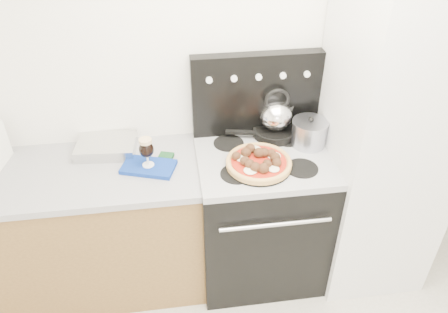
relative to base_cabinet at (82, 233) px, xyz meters
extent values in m
cube|color=white|center=(1.02, 0.30, 0.82)|extent=(3.50, 0.01, 2.50)
cube|color=brown|center=(0.00, 0.00, 0.00)|extent=(1.45, 0.60, 0.86)
cube|color=#9D9DA4|center=(0.00, 0.00, 0.45)|extent=(1.48, 0.63, 0.04)
cube|color=black|center=(1.10, -0.02, 0.01)|extent=(0.76, 0.65, 0.88)
cube|color=#ADADB2|center=(1.10, -0.02, 0.47)|extent=(0.76, 0.65, 0.04)
cube|color=black|center=(1.10, 0.25, 0.74)|extent=(0.76, 0.08, 0.50)
cube|color=silver|center=(1.80, -0.05, 0.52)|extent=(0.64, 0.68, 1.90)
cube|color=white|center=(0.21, 0.17, 0.50)|extent=(0.35, 0.27, 0.07)
cube|color=navy|center=(0.45, -0.03, 0.48)|extent=(0.32, 0.25, 0.02)
cylinder|color=black|center=(1.05, -0.12, 0.50)|extent=(0.37, 0.37, 0.01)
cylinder|color=black|center=(1.21, 0.18, 0.51)|extent=(0.31, 0.31, 0.05)
cylinder|color=#ACAEBB|center=(1.39, 0.05, 0.56)|extent=(0.23, 0.23, 0.15)
camera|label=1|loc=(0.60, -2.00, 1.93)|focal=35.00mm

